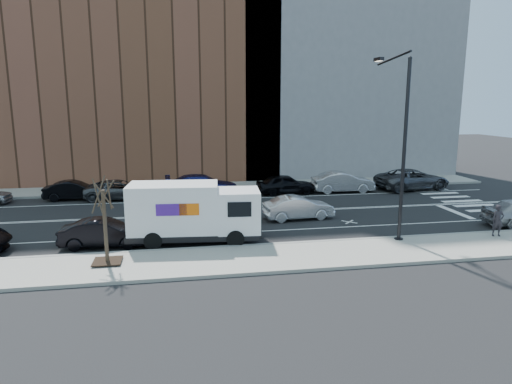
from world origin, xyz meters
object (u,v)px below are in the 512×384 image
object	(u,v)px
driving_sedan	(298,208)
far_parked_b	(74,190)
fedex_van	(193,212)
pedestrian	(498,220)

from	to	relation	value
driving_sedan	far_parked_b	bearing A→B (deg)	55.65
fedex_van	far_parked_b	world-z (taller)	fedex_van
far_parked_b	driving_sedan	xyz separation A→B (m)	(14.40, -8.09, 0.01)
fedex_van	pedestrian	distance (m)	15.59
fedex_van	driving_sedan	bearing A→B (deg)	34.08
far_parked_b	driving_sedan	world-z (taller)	driving_sedan
fedex_van	far_parked_b	size ratio (longest dim) A/B	1.62
far_parked_b	driving_sedan	size ratio (longest dim) A/B	0.98
fedex_van	driving_sedan	xyz separation A→B (m)	(6.39, 3.53, -0.88)
pedestrian	far_parked_b	bearing A→B (deg)	159.51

